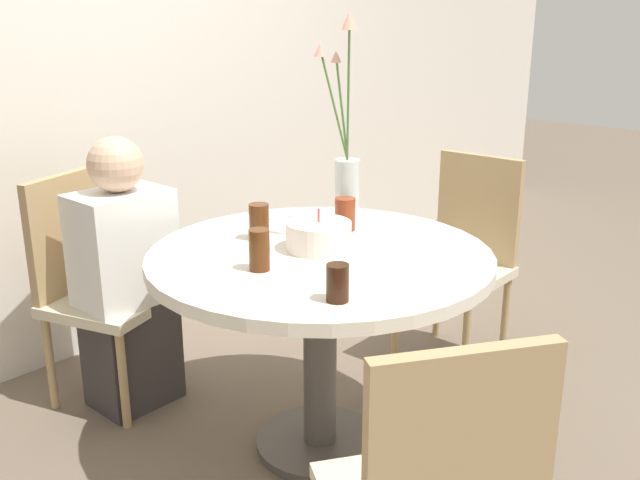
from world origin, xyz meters
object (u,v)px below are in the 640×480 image
object	(u,v)px
chair_near_front	(464,249)
drink_glass_3	(338,283)
chair_right_flank	(92,278)
drink_glass_2	(345,214)
flower_vase	(346,170)
person_boy	(126,284)
side_plate	(290,225)
drink_glass_0	(259,250)
drink_glass_1	(259,222)
birthday_cake	(319,236)

from	to	relation	value
chair_near_front	drink_glass_3	bearing A→B (deg)	-76.28
chair_right_flank	drink_glass_2	xyz separation A→B (m)	(0.54, -0.80, 0.29)
chair_right_flank	drink_glass_2	distance (m)	1.01
flower_vase	person_boy	world-z (taller)	flower_vase
side_plate	chair_right_flank	bearing A→B (deg)	125.26
drink_glass_0	drink_glass_1	bearing A→B (deg)	46.74
side_plate	flower_vase	bearing A→B (deg)	-32.91
drink_glass_1	drink_glass_0	bearing A→B (deg)	-133.26
flower_vase	drink_glass_1	world-z (taller)	flower_vase
drink_glass_2	person_boy	bearing A→B (deg)	127.06
chair_near_front	drink_glass_0	size ratio (longest dim) A/B	7.00
drink_glass_0	drink_glass_3	size ratio (longest dim) A/B	1.23
flower_vase	drink_glass_0	bearing A→B (deg)	-166.17
chair_right_flank	drink_glass_1	distance (m)	0.77
birthday_cake	flower_vase	world-z (taller)	flower_vase
side_plate	drink_glass_1	world-z (taller)	drink_glass_1
drink_glass_1	drink_glass_3	bearing A→B (deg)	-113.13
drink_glass_1	chair_near_front	bearing A→B (deg)	-12.54
chair_near_front	person_boy	size ratio (longest dim) A/B	0.85
drink_glass_1	drink_glass_2	size ratio (longest dim) A/B	1.06
chair_right_flank	chair_near_front	world-z (taller)	same
side_plate	drink_glass_3	xyz separation A→B (m)	(-0.41, -0.58, 0.05)
person_boy	chair_right_flank	bearing A→B (deg)	108.53
drink_glass_2	drink_glass_3	distance (m)	0.65
drink_glass_2	drink_glass_1	bearing A→B (deg)	152.47
chair_near_front	side_plate	bearing A→B (deg)	-108.57
flower_vase	side_plate	xyz separation A→B (m)	(-0.17, 0.11, -0.19)
person_boy	drink_glass_1	bearing A→B (deg)	-67.08
drink_glass_3	chair_right_flank	bearing A→B (deg)	91.43
drink_glass_3	drink_glass_1	bearing A→B (deg)	66.87
side_plate	drink_glass_0	size ratio (longest dim) A/B	1.69
birthday_cake	side_plate	bearing A→B (deg)	63.53
chair_right_flank	flower_vase	bearing A→B (deg)	-68.68
chair_right_flank	flower_vase	world-z (taller)	flower_vase
side_plate	birthday_cake	bearing A→B (deg)	-116.47
flower_vase	drink_glass_0	xyz separation A→B (m)	(-0.56, -0.14, -0.13)
chair_right_flank	birthday_cake	world-z (taller)	chair_right_flank
chair_right_flank	birthday_cake	xyz separation A→B (m)	(0.32, -0.88, 0.28)
drink_glass_0	person_boy	distance (m)	0.78
birthday_cake	chair_near_front	bearing A→B (deg)	0.12
drink_glass_2	person_boy	size ratio (longest dim) A/B	0.11
side_plate	drink_glass_2	world-z (taller)	drink_glass_2
flower_vase	drink_glass_2	world-z (taller)	flower_vase
chair_near_front	drink_glass_1	size ratio (longest dim) A/B	7.18
flower_vase	drink_glass_0	size ratio (longest dim) A/B	5.85
drink_glass_3	birthday_cake	bearing A→B (deg)	48.65
drink_glass_0	drink_glass_2	distance (m)	0.49
drink_glass_2	person_boy	xyz separation A→B (m)	(-0.49, 0.65, -0.29)
drink_glass_2	drink_glass_3	bearing A→B (deg)	-141.67
drink_glass_1	drink_glass_3	size ratio (longest dim) A/B	1.20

